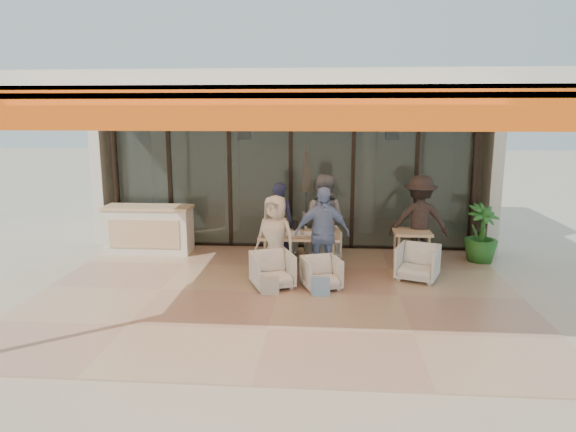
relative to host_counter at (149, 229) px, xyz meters
name	(u,v)px	position (x,y,z in m)	size (l,w,h in m)	color
ground	(278,294)	(2.99, -2.30, -0.53)	(70.00, 70.00, 0.00)	#C6B293
terrace_floor	(278,293)	(2.99, -2.30, -0.53)	(8.00, 6.00, 0.01)	tan
terrace_structure	(275,94)	(2.99, -2.56, 2.72)	(8.00, 6.00, 3.40)	silver
glass_storefront	(291,177)	(2.99, 0.70, 1.07)	(8.08, 0.10, 3.20)	#9EADA3
interior_block	(297,142)	(3.00, 3.02, 1.70)	(9.05, 3.62, 3.52)	silver
host_counter	(149,229)	(0.00, 0.00, 0.00)	(1.85, 0.65, 1.04)	silver
dining_table	(300,237)	(3.28, -1.04, 0.16)	(1.50, 0.90, 0.93)	#E2BA89
chair_far_left	(282,243)	(2.87, -0.09, -0.23)	(0.59, 0.56, 0.61)	white
chair_far_right	(322,242)	(3.71, -0.09, -0.17)	(0.69, 0.65, 0.71)	white
chair_near_left	(272,268)	(2.87, -1.99, -0.19)	(0.67, 0.63, 0.69)	white
chair_near_right	(321,272)	(3.71, -1.99, -0.22)	(0.60, 0.56, 0.62)	white
diner_navy	(280,224)	(2.87, -0.59, 0.30)	(0.60, 0.40, 1.65)	#171934
diner_grey	(323,221)	(3.71, -0.59, 0.38)	(0.88, 0.69, 1.82)	slate
diner_cream	(275,237)	(2.87, -1.49, 0.24)	(0.75, 0.49, 1.54)	beige
diner_periwinkle	(322,234)	(3.71, -1.49, 0.32)	(1.00, 0.42, 1.71)	#718BBC
tote_bag_cream	(270,286)	(2.87, -2.39, -0.36)	(0.30, 0.10, 0.34)	silver
tote_bag_blue	(321,287)	(3.71, -2.39, -0.36)	(0.30, 0.10, 0.34)	#99BFD8
side_table	(412,236)	(5.43, -0.64, 0.11)	(0.70, 0.70, 0.74)	#E2BA89
side_chair	(418,261)	(5.43, -1.39, -0.17)	(0.70, 0.65, 0.72)	white
standing_woman	(419,220)	(5.61, -0.38, 0.36)	(1.16, 0.66, 1.79)	black
potted_palm	(481,234)	(6.89, -0.13, 0.06)	(0.67, 0.67, 1.19)	#1E5919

